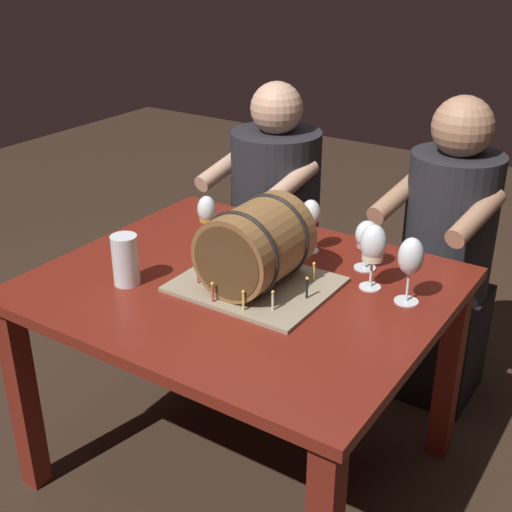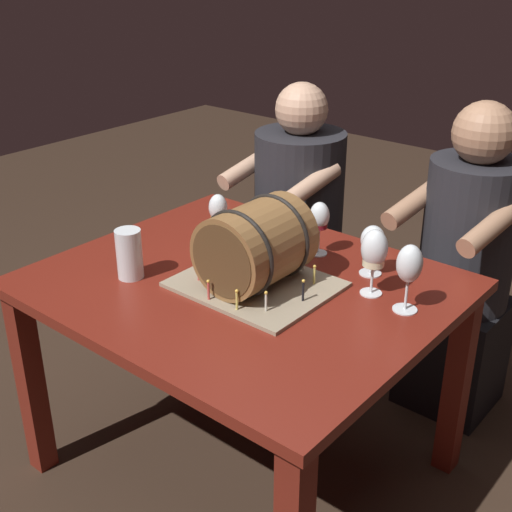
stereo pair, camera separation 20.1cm
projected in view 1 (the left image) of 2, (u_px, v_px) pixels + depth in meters
name	position (u px, v px, depth m)	size (l,w,h in m)	color
ground_plane	(243.00, 465.00, 2.39)	(8.00, 8.00, 0.00)	#332319
dining_table	(242.00, 311.00, 2.13)	(1.21, 1.02, 0.73)	maroon
barrel_cake	(256.00, 248.00, 2.00)	(0.45, 0.37, 0.27)	gray
wine_glass_rose	(367.00, 237.00, 2.12)	(0.08, 0.08, 0.16)	white
wine_glass_amber	(207.00, 212.00, 2.31)	(0.06, 0.06, 0.17)	white
wine_glass_empty	(411.00, 258.00, 1.91)	(0.07, 0.07, 0.20)	white
wine_glass_white	(373.00, 246.00, 1.99)	(0.08, 0.08, 0.20)	white
wine_glass_red	(311.00, 216.00, 2.23)	(0.07, 0.07, 0.18)	white
beer_pint	(126.00, 262.00, 2.04)	(0.08, 0.08, 0.16)	white
person_seated_left	(275.00, 223.00, 2.95)	(0.43, 0.51, 1.16)	black
person_seated_right	(444.00, 266.00, 2.57)	(0.42, 0.50, 1.20)	black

